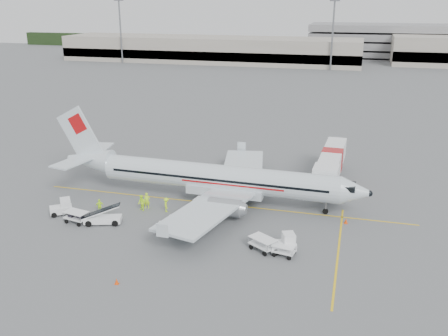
{
  "coord_description": "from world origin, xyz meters",
  "views": [
    {
      "loc": [
        14.52,
        -51.71,
        22.9
      ],
      "look_at": [
        0.0,
        2.0,
        3.8
      ],
      "focal_mm": 40.0,
      "sensor_mm": 36.0,
      "label": 1
    }
  ],
  "objects_px": {
    "aircraft": "(219,161)",
    "tug_aft": "(61,207)",
    "tug_fore": "(283,243)",
    "tug_mid": "(168,225)",
    "jet_bridge": "(332,167)",
    "belt_loader": "(102,212)"
  },
  "relations": [
    {
      "from": "aircraft",
      "to": "tug_aft",
      "type": "distance_m",
      "value": 18.35
    },
    {
      "from": "belt_loader",
      "to": "tug_mid",
      "type": "height_order",
      "value": "belt_loader"
    },
    {
      "from": "aircraft",
      "to": "jet_bridge",
      "type": "height_order",
      "value": "aircraft"
    },
    {
      "from": "jet_bridge",
      "to": "belt_loader",
      "type": "relative_size",
      "value": 3.38
    },
    {
      "from": "belt_loader",
      "to": "tug_fore",
      "type": "relative_size",
      "value": 2.12
    },
    {
      "from": "tug_fore",
      "to": "tug_mid",
      "type": "distance_m",
      "value": 11.92
    },
    {
      "from": "jet_bridge",
      "to": "tug_aft",
      "type": "distance_m",
      "value": 33.41
    },
    {
      "from": "jet_bridge",
      "to": "belt_loader",
      "type": "bearing_deg",
      "value": -137.92
    },
    {
      "from": "tug_mid",
      "to": "tug_aft",
      "type": "distance_m",
      "value": 13.24
    },
    {
      "from": "aircraft",
      "to": "belt_loader",
      "type": "xyz_separation_m",
      "value": [
        -10.29,
        -9.04,
        -3.69
      ]
    },
    {
      "from": "belt_loader",
      "to": "tug_fore",
      "type": "bearing_deg",
      "value": -20.9
    },
    {
      "from": "jet_bridge",
      "to": "tug_mid",
      "type": "height_order",
      "value": "jet_bridge"
    },
    {
      "from": "belt_loader",
      "to": "tug_mid",
      "type": "relative_size",
      "value": 2.19
    },
    {
      "from": "tug_fore",
      "to": "tug_aft",
      "type": "xyz_separation_m",
      "value": [
        -25.08,
        2.07,
        -0.02
      ]
    },
    {
      "from": "aircraft",
      "to": "tug_mid",
      "type": "distance_m",
      "value": 10.59
    },
    {
      "from": "aircraft",
      "to": "tug_aft",
      "type": "relative_size",
      "value": 15.65
    },
    {
      "from": "belt_loader",
      "to": "tug_mid",
      "type": "bearing_deg",
      "value": -19.83
    },
    {
      "from": "jet_bridge",
      "to": "aircraft",
      "type": "bearing_deg",
      "value": -139.47
    },
    {
      "from": "tug_aft",
      "to": "aircraft",
      "type": "bearing_deg",
      "value": -8.33
    },
    {
      "from": "belt_loader",
      "to": "tug_aft",
      "type": "height_order",
      "value": "belt_loader"
    },
    {
      "from": "belt_loader",
      "to": "tug_mid",
      "type": "xyz_separation_m",
      "value": [
        7.56,
        -0.31,
        -0.48
      ]
    },
    {
      "from": "tug_fore",
      "to": "tug_mid",
      "type": "xyz_separation_m",
      "value": [
        -11.89,
        0.85,
        -0.03
      ]
    }
  ]
}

